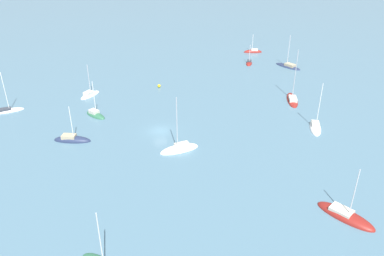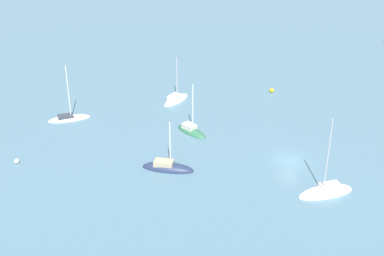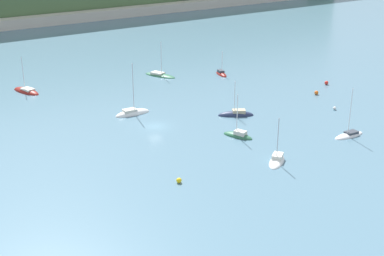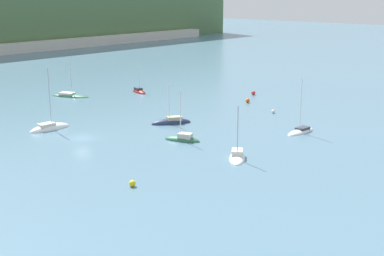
# 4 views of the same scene
# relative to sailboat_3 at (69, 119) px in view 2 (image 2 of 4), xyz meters

# --- Properties ---
(ground_plane) EXTENTS (600.00, 600.00, 0.00)m
(ground_plane) POSITION_rel_sailboat_3_xyz_m (-25.67, 23.67, -0.10)
(ground_plane) COLOR slate
(sailboat_3) EXTENTS (6.61, 2.43, 9.35)m
(sailboat_3) POSITION_rel_sailboat_3_xyz_m (0.00, 0.00, 0.00)
(sailboat_3) COLOR silver
(sailboat_3) RESTS_ON ground_plane
(sailboat_4) EXTENTS (6.17, 5.26, 8.02)m
(sailboat_4) POSITION_rel_sailboat_3_xyz_m (-17.99, -0.69, 0.04)
(sailboat_4) COLOR white
(sailboat_4) RESTS_ON ground_plane
(sailboat_5) EXTENTS (3.95, 6.00, 8.44)m
(sailboat_5) POSITION_rel_sailboat_3_xyz_m (-16.29, 10.95, 0.03)
(sailboat_5) COLOR #2D6647
(sailboat_5) RESTS_ON ground_plane
(sailboat_9) EXTENTS (7.33, 2.90, 11.13)m
(sailboat_9) POSITION_rel_sailboat_3_xyz_m (-25.87, 31.94, -0.01)
(sailboat_9) COLOR white
(sailboat_9) RESTS_ON ground_plane
(sailboat_12) EXTENTS (7.02, 5.53, 7.85)m
(sailboat_12) POSITION_rel_sailboat_3_xyz_m (-9.64, 19.67, -0.01)
(sailboat_12) COLOR #232D4C
(sailboat_12) RESTS_ON ground_plane
(mooring_buoy_0) EXTENTS (0.67, 0.67, 0.67)m
(mooring_buoy_0) POSITION_rel_sailboat_3_xyz_m (8.76, 11.00, 0.24)
(mooring_buoy_0) COLOR white
(mooring_buoy_0) RESTS_ON ground_plane
(mooring_buoy_1) EXTENTS (0.78, 0.78, 0.78)m
(mooring_buoy_1) POSITION_rel_sailboat_3_xyz_m (-34.69, 2.03, 0.29)
(mooring_buoy_1) COLOR yellow
(mooring_buoy_1) RESTS_ON ground_plane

